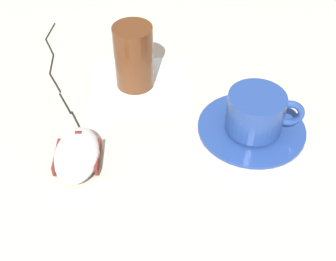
% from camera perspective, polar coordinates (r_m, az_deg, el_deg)
% --- Properties ---
extents(ground_plane, '(3.00, 3.00, 0.00)m').
position_cam_1_polar(ground_plane, '(0.72, 3.05, 1.84)').
color(ground_plane, '#B2A899').
extents(saucer, '(0.16, 0.16, 0.01)m').
position_cam_1_polar(saucer, '(0.70, 10.16, 0.41)').
color(saucer, navy).
rests_on(saucer, ground).
extents(coffee_cup, '(0.08, 0.11, 0.06)m').
position_cam_1_polar(coffee_cup, '(0.68, 10.79, 2.23)').
color(coffee_cup, navy).
rests_on(coffee_cup, saucer).
extents(computer_mouse, '(0.11, 0.08, 0.03)m').
position_cam_1_polar(computer_mouse, '(0.65, -11.03, -2.88)').
color(computer_mouse, silver).
rests_on(computer_mouse, ground).
extents(mouse_cable, '(0.30, 0.14, 0.00)m').
position_cam_1_polar(mouse_cable, '(0.82, -13.31, 6.97)').
color(mouse_cable, black).
rests_on(mouse_cable, ground).
extents(napkin_under_glass, '(0.19, 0.19, 0.00)m').
position_cam_1_polar(napkin_under_glass, '(0.77, -3.36, 5.39)').
color(napkin_under_glass, white).
rests_on(napkin_under_glass, ground).
extents(drinking_glass, '(0.06, 0.06, 0.11)m').
position_cam_1_polar(drinking_glass, '(0.75, -4.19, 8.98)').
color(drinking_glass, '#4C2814').
rests_on(drinking_glass, napkin_under_glass).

